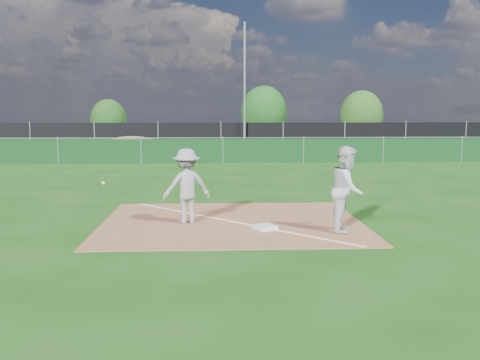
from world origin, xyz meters
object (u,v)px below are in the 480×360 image
(runner, at_px, (347,189))
(car_right, at_px, (312,136))
(car_mid, at_px, (218,134))
(tree_mid, at_px, (264,112))
(play_at_first, at_px, (187,186))
(tree_right, at_px, (361,115))
(tree_left, at_px, (109,120))
(car_left, at_px, (139,136))
(light_pole, at_px, (245,87))
(first_base, at_px, (265,227))

(runner, distance_m, car_right, 27.41)
(car_mid, height_order, tree_mid, tree_mid)
(play_at_first, distance_m, tree_mid, 34.10)
(play_at_first, xyz_separation_m, tree_right, (12.95, 32.39, 1.30))
(play_at_first, height_order, car_mid, play_at_first)
(play_at_first, height_order, runner, runner)
(tree_left, height_order, tree_mid, tree_mid)
(runner, height_order, tree_left, tree_left)
(play_at_first, height_order, tree_left, tree_left)
(tree_mid, bearing_deg, tree_left, -177.09)
(car_left, distance_m, car_mid, 5.63)
(light_pole, height_order, car_mid, light_pole)
(first_base, relative_size, car_right, 0.08)
(car_right, distance_m, tree_left, 17.33)
(light_pole, bearing_deg, car_left, 149.28)
(light_pole, xyz_separation_m, tree_left, (-10.73, 11.28, -2.20))
(car_right, bearing_deg, play_at_first, -172.46)
(play_at_first, relative_size, car_left, 0.56)
(tree_left, bearing_deg, runner, -71.06)
(car_right, xyz_separation_m, tree_right, (5.29, 6.27, 1.45))
(runner, xyz_separation_m, tree_mid, (1.37, 34.68, 1.48))
(car_mid, bearing_deg, runner, 175.62)
(car_left, relative_size, tree_left, 1.27)
(car_right, bearing_deg, tree_mid, 44.11)
(car_mid, relative_size, tree_left, 1.43)
(light_pole, xyz_separation_m, tree_right, (10.41, 10.62, -1.82))
(runner, bearing_deg, tree_mid, 17.20)
(first_base, bearing_deg, tree_left, 106.37)
(tree_mid, bearing_deg, car_right, -69.76)
(tree_right, bearing_deg, tree_mid, 170.71)
(light_pole, relative_size, runner, 4.31)
(play_at_first, bearing_deg, car_right, 73.67)
(tree_mid, distance_m, tree_right, 8.20)
(light_pole, distance_m, car_right, 7.47)
(tree_left, bearing_deg, tree_mid, 2.91)
(car_mid, distance_m, tree_mid, 8.09)
(light_pole, bearing_deg, car_mid, 108.13)
(runner, distance_m, tree_right, 34.70)
(car_mid, distance_m, tree_right, 13.35)
(tree_left, relative_size, tree_mid, 0.75)
(light_pole, xyz_separation_m, tree_mid, (2.32, 11.94, -1.60))
(play_at_first, bearing_deg, tree_mid, 81.80)
(light_pole, bearing_deg, tree_left, 133.58)
(tree_left, height_order, tree_right, tree_right)
(first_base, xyz_separation_m, play_at_first, (-1.74, 0.76, 0.81))
(car_right, relative_size, tree_right, 1.17)
(runner, relative_size, tree_right, 0.44)
(car_right, bearing_deg, tree_right, -16.31)
(car_mid, xyz_separation_m, tree_right, (12.07, 5.54, 1.34))
(car_right, bearing_deg, car_left, 114.09)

